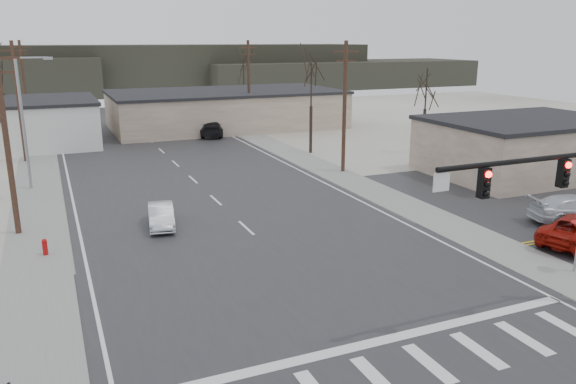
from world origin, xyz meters
The scene contains 24 objects.
ground centered at (0.00, 0.00, 0.00)m, with size 140.00×140.00×0.00m, color silver.
main_road centered at (0.00, 15.00, 0.02)m, with size 18.00×110.00×0.05m, color #2A292C.
cross_road centered at (0.00, 0.00, 0.02)m, with size 90.00×10.00×0.04m, color #2A292C.
parking_lot centered at (20.00, 6.00, 0.02)m, with size 18.00×20.00×0.03m, color #2A292C.
sidewalk_left centered at (-10.60, 20.00, 0.03)m, with size 3.00×90.00×0.06m, color gray.
sidewalk_right centered at (10.60, 20.00, 0.03)m, with size 3.00×90.00×0.06m, color gray.
fire_hydrant centered at (-10.20, 8.00, 0.45)m, with size 0.24×0.24×0.87m.
building_right_far centered at (10.00, 44.00, 2.15)m, with size 26.30×14.30×4.30m.
building_lot centered at (24.00, 12.00, 2.16)m, with size 14.30×10.30×4.30m.
upole_left_b centered at (-11.50, 12.00, 5.22)m, with size 2.20×0.30×10.00m.
upole_left_c centered at (-11.50, 32.00, 5.22)m, with size 2.20×0.30×10.00m.
upole_left_d centered at (-11.50, 52.00, 5.22)m, with size 2.20×0.30×10.00m.
upole_right_a centered at (11.50, 18.00, 5.22)m, with size 2.20×0.30×10.00m.
upole_right_b centered at (11.50, 40.00, 5.22)m, with size 2.20×0.30×10.00m.
streetlight_main centered at (-10.80, 22.00, 5.09)m, with size 2.40×0.25×9.00m.
tree_right_mid centered at (12.50, 26.00, 5.93)m, with size 3.74×3.74×8.33m.
tree_right_far centered at (15.00, 52.00, 5.58)m, with size 3.52×3.52×7.84m.
tree_lot centered at (22.00, 22.00, 5.58)m, with size 3.52×3.52×7.84m.
hill_center centered at (15.00, 96.00, 4.50)m, with size 80.00×18.00×9.00m, color #333026.
hill_right centered at (50.00, 90.00, 2.75)m, with size 60.00×18.00×5.50m, color #333026.
sedan_crossing centered at (-4.23, 10.10, 0.68)m, with size 1.33×3.83×1.26m, color #B8BEC4.
car_far_a centered at (6.64, 38.46, 0.90)m, with size 2.40×5.91×1.71m, color black.
car_far_b centered at (-7.47, 63.61, 0.77)m, with size 1.72×4.28×1.46m, color black.
car_parked_silver centered at (17.50, 1.60, 0.80)m, with size 2.14×5.26×1.53m, color silver.
Camera 1 is at (-9.44, -19.82, 10.08)m, focal length 35.00 mm.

